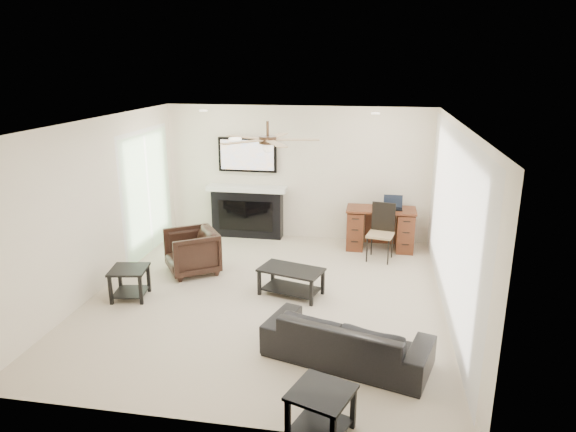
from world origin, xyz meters
name	(u,v)px	position (x,y,z in m)	size (l,w,h in m)	color
room_shell	(281,182)	(0.19, 0.08, 1.68)	(5.50, 5.54, 2.52)	beige
sofa	(347,339)	(1.22, -1.47, 0.27)	(1.85, 0.72, 0.54)	black
armchair	(192,252)	(-1.38, 0.68, 0.35)	(0.75, 0.78, 0.71)	black
coffee_table	(291,282)	(0.32, 0.13, 0.20)	(0.90, 0.50, 0.40)	black
end_table_near	(321,413)	(1.07, -2.72, 0.23)	(0.52, 0.52, 0.45)	black
end_table_left	(130,283)	(-1.93, -0.37, 0.23)	(0.50, 0.50, 0.45)	black
fireplace_unit	(247,189)	(-0.95, 2.58, 0.95)	(1.52, 0.34, 1.91)	black
desk	(380,229)	(1.58, 2.30, 0.38)	(1.22, 0.56, 0.76)	#401710
desk_chair	(380,233)	(1.58, 1.75, 0.48)	(0.42, 0.44, 0.97)	black
laptop	(393,203)	(1.78, 2.28, 0.88)	(0.33, 0.24, 0.23)	black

